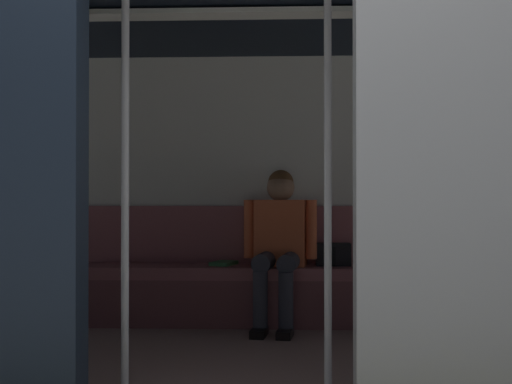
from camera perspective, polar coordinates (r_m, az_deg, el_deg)
train_car at (r=3.79m, az=-2.60°, el=7.43°), size 6.40×2.87×2.21m
bench_seat at (r=4.87m, az=-0.62°, el=-7.83°), size 2.58×0.44×0.45m
person_seated at (r=4.78m, az=2.07°, el=-4.04°), size 0.55×0.71×1.17m
handbag at (r=4.93m, az=6.88°, el=-5.53°), size 0.26×0.15×0.17m
book at (r=4.94m, az=-2.88°, el=-6.35°), size 0.22×0.26×0.03m
grab_pole_door at (r=2.98m, az=-11.56°, el=0.93°), size 0.04×0.04×2.07m
grab_pole_far at (r=3.03m, az=6.40°, el=0.90°), size 0.04×0.04×2.07m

